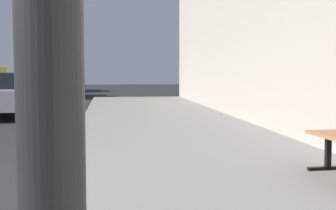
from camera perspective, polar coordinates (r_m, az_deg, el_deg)
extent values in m
cube|color=gray|center=(5.19, 7.68, -9.77)|extent=(4.00, 32.00, 0.15)
cube|color=black|center=(5.84, 19.10, -5.39)|extent=(0.06, 0.06, 0.45)
cube|color=black|center=(5.87, 19.05, -7.36)|extent=(0.50, 0.08, 0.04)
cube|color=#B7B7BF|center=(14.56, -19.72, 0.92)|extent=(1.84, 4.46, 0.55)
cube|color=black|center=(14.33, -19.96, 2.87)|extent=(1.62, 2.01, 0.45)
cube|color=yellow|center=(14.33, -19.99, 4.09)|extent=(0.36, 0.14, 0.16)
cylinder|color=black|center=(15.81, -15.33, 0.45)|extent=(0.22, 0.64, 0.64)
cylinder|color=black|center=(13.00, -17.09, -0.38)|extent=(0.22, 0.64, 0.64)
cube|color=#196638|center=(23.81, -12.72, 2.27)|extent=(1.75, 4.47, 0.55)
cube|color=black|center=(23.58, -12.79, 3.46)|extent=(1.54, 2.01, 0.45)
cylinder|color=black|center=(25.34, -14.37, 1.84)|extent=(0.22, 0.64, 0.64)
cylinder|color=black|center=(25.18, -10.42, 1.89)|extent=(0.22, 0.64, 0.64)
cylinder|color=black|center=(22.51, -15.27, 1.54)|extent=(0.22, 0.64, 0.64)
cylinder|color=black|center=(22.33, -10.83, 1.59)|extent=(0.22, 0.64, 0.64)
cube|color=white|center=(30.78, -12.19, 2.70)|extent=(1.79, 4.38, 0.55)
cube|color=black|center=(30.56, -12.24, 3.63)|extent=(1.57, 1.97, 0.45)
cube|color=yellow|center=(30.55, -12.25, 4.20)|extent=(0.36, 0.14, 0.16)
cylinder|color=black|center=(32.27, -13.55, 2.35)|extent=(0.22, 0.64, 0.64)
cylinder|color=black|center=(32.12, -10.38, 2.39)|extent=(0.22, 0.64, 0.64)
cylinder|color=black|center=(29.49, -14.15, 2.17)|extent=(0.22, 0.64, 0.64)
cylinder|color=black|center=(29.33, -10.68, 2.21)|extent=(0.22, 0.64, 0.64)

